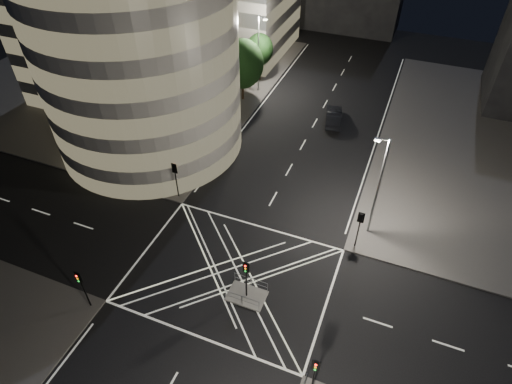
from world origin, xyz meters
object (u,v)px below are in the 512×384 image
at_px(traffic_signal_nl, 81,283).
at_px(street_lamp_left_near, 193,122).
at_px(street_lamp_right_far, 378,185).
at_px(traffic_signal_fr, 360,223).
at_px(sedan, 334,116).
at_px(central_island, 247,296).
at_px(street_lamp_left_far, 259,52).
at_px(traffic_signal_nr, 315,371).
at_px(traffic_signal_fl, 175,174).
at_px(traffic_signal_island, 246,273).

relative_size(traffic_signal_nl, street_lamp_left_near, 0.40).
height_order(traffic_signal_nl, street_lamp_right_far, street_lamp_right_far).
height_order(traffic_signal_fr, sedan, traffic_signal_fr).
xyz_separation_m(street_lamp_right_far, sedan, (-7.41, 16.98, -4.69)).
height_order(central_island, street_lamp_left_far, street_lamp_left_far).
bearing_deg(traffic_signal_nr, street_lamp_right_far, 87.70).
bearing_deg(sedan, street_lamp_left_far, -31.57).
height_order(traffic_signal_fl, traffic_signal_nr, same).
bearing_deg(traffic_signal_nl, central_island, 26.14).
bearing_deg(street_lamp_right_far, traffic_signal_nr, -92.30).
bearing_deg(traffic_signal_nl, traffic_signal_fr, 37.69).
height_order(traffic_signal_island, street_lamp_right_far, street_lamp_right_far).
bearing_deg(street_lamp_right_far, traffic_signal_fl, -173.12).
bearing_deg(street_lamp_left_far, traffic_signal_island, -70.05).
relative_size(traffic_signal_island, street_lamp_left_near, 0.40).
height_order(central_island, traffic_signal_fr, traffic_signal_fr).
bearing_deg(street_lamp_right_far, sedan, 113.57).
relative_size(traffic_signal_nl, traffic_signal_fr, 1.00).
bearing_deg(sedan, traffic_signal_nl, 59.48).
bearing_deg(sedan, street_lamp_right_far, 101.34).
xyz_separation_m(central_island, street_lamp_left_far, (-11.44, 31.50, 5.47)).
xyz_separation_m(traffic_signal_fl, street_lamp_right_far, (18.24, 2.20, 2.63)).
height_order(street_lamp_left_near, street_lamp_left_far, same).
xyz_separation_m(street_lamp_left_near, street_lamp_left_far, (0.00, 18.00, 0.00)).
distance_m(traffic_signal_nl, traffic_signal_island, 12.03).
xyz_separation_m(traffic_signal_nr, traffic_signal_island, (-6.80, 5.30, 0.00)).
distance_m(street_lamp_left_near, sedan, 18.67).
xyz_separation_m(traffic_signal_nr, street_lamp_left_near, (-18.24, 18.80, 2.63)).
relative_size(traffic_signal_nl, sedan, 0.77).
bearing_deg(traffic_signal_island, traffic_signal_fr, 50.67).
distance_m(traffic_signal_fr, traffic_signal_island, 10.73).
relative_size(traffic_signal_nr, street_lamp_right_far, 0.40).
distance_m(traffic_signal_fr, traffic_signal_nr, 13.60).
bearing_deg(traffic_signal_fl, sedan, 60.54).
xyz_separation_m(traffic_signal_nl, traffic_signal_island, (10.80, 5.30, 0.00)).
xyz_separation_m(traffic_signal_nl, traffic_signal_fr, (17.60, 13.60, 0.00)).
xyz_separation_m(central_island, traffic_signal_fl, (-10.80, 8.30, 2.84)).
relative_size(traffic_signal_fr, traffic_signal_island, 1.00).
bearing_deg(traffic_signal_fl, traffic_signal_island, -37.54).
distance_m(central_island, traffic_signal_fl, 13.91).
relative_size(central_island, traffic_signal_fr, 0.75).
relative_size(traffic_signal_nl, street_lamp_left_far, 0.40).
bearing_deg(traffic_signal_nl, street_lamp_right_far, 40.91).
bearing_deg(traffic_signal_fl, traffic_signal_nr, -37.69).
bearing_deg(street_lamp_right_far, street_lamp_left_near, 170.97).
distance_m(traffic_signal_nl, street_lamp_left_near, 18.99).
bearing_deg(traffic_signal_fl, traffic_signal_nl, -90.00).
bearing_deg(street_lamp_right_far, traffic_signal_nl, -139.09).
bearing_deg(traffic_signal_nr, traffic_signal_nl, 180.00).
bearing_deg(traffic_signal_fr, traffic_signal_nr, -90.00).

